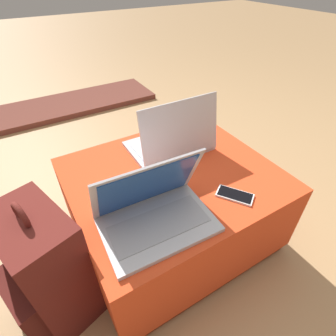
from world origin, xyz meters
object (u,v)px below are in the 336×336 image
at_px(laptop_near, 155,211).
at_px(laptop_far, 172,141).
at_px(backpack, 46,272).
at_px(cell_phone, 235,195).

relative_size(laptop_near, laptop_far, 1.03).
xyz_separation_m(laptop_near, laptop_far, (0.26, 0.32, 0.00)).
bearing_deg(laptop_far, backpack, 19.14).
height_order(laptop_near, cell_phone, laptop_near).
height_order(laptop_near, laptop_far, laptop_far).
bearing_deg(cell_phone, backpack, 132.83).
distance_m(laptop_near, laptop_far, 0.41).
relative_size(laptop_near, cell_phone, 2.56).
relative_size(laptop_far, cell_phone, 2.49).
xyz_separation_m(laptop_far, cell_phone, (0.05, -0.37, -0.05)).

